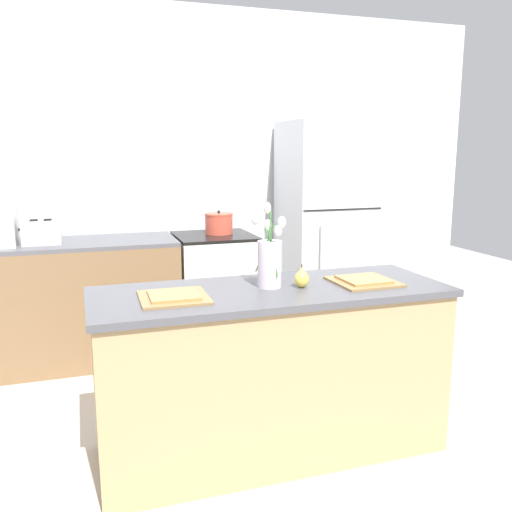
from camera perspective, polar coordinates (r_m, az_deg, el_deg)
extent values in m
plane|color=beige|center=(3.07, 1.55, -19.57)|extent=(10.00, 10.00, 0.00)
cube|color=silver|center=(4.58, -6.92, 8.28)|extent=(5.20, 0.08, 2.70)
cube|color=tan|center=(2.88, 1.59, -12.30)|extent=(1.76, 0.62, 0.85)
cube|color=#4C4C51|center=(2.73, 1.64, -3.78)|extent=(1.80, 0.66, 0.03)
cube|color=brown|center=(4.24, -19.77, -4.96)|extent=(1.68, 0.60, 0.89)
cube|color=#515156|center=(4.14, -20.18, 1.15)|extent=(1.68, 0.60, 0.03)
cube|color=silver|center=(4.35, -4.31, -3.88)|extent=(0.60, 0.60, 0.89)
cube|color=black|center=(4.26, -4.40, 2.09)|extent=(0.60, 0.60, 0.02)
cube|color=black|center=(4.08, -3.27, -5.38)|extent=(0.42, 0.01, 0.29)
cube|color=silver|center=(4.58, 7.24, 2.60)|extent=(0.68, 0.64, 1.80)
cube|color=black|center=(4.26, 9.17, 4.86)|extent=(0.67, 0.01, 0.01)
cylinder|color=#B2B5B7|center=(4.25, 6.84, -1.98)|extent=(0.02, 0.02, 0.78)
cylinder|color=silver|center=(2.73, 1.48, -0.86)|extent=(0.12, 0.12, 0.24)
cylinder|color=#3D8438|center=(2.73, 1.81, 0.57)|extent=(0.10, 0.02, 0.24)
ellipsoid|color=white|center=(2.73, 2.74, 3.52)|extent=(0.04, 0.04, 0.06)
cylinder|color=#3D8438|center=(2.74, 1.42, 0.47)|extent=(0.02, 0.10, 0.22)
ellipsoid|color=white|center=(2.76, 1.24, 3.29)|extent=(0.04, 0.04, 0.06)
cylinder|color=#3D8438|center=(2.73, 0.90, 0.81)|extent=(0.08, 0.09, 0.26)
ellipsoid|color=white|center=(2.74, -0.06, 3.98)|extent=(0.05, 0.05, 0.07)
cylinder|color=#3D8438|center=(2.70, 1.37, 1.28)|extent=(0.04, 0.04, 0.33)
ellipsoid|color=white|center=(2.65, 1.18, 5.07)|extent=(0.04, 0.04, 0.06)
cylinder|color=#3D8438|center=(2.70, 1.86, 0.11)|extent=(0.02, 0.08, 0.21)
ellipsoid|color=white|center=(2.64, 2.33, 2.62)|extent=(0.04, 0.04, 0.06)
ellipsoid|color=#E5CC4C|center=(2.75, 4.83, -2.46)|extent=(0.07, 0.07, 0.08)
cone|color=#E5CC4C|center=(2.74, 4.85, -1.49)|extent=(0.04, 0.04, 0.03)
cylinder|color=brown|center=(2.73, 4.85, -1.04)|extent=(0.01, 0.01, 0.02)
cube|color=olive|center=(2.57, -8.65, -4.33)|extent=(0.32, 0.32, 0.01)
cube|color=#A37A42|center=(2.57, -8.66, -4.07)|extent=(0.23, 0.23, 0.01)
cube|color=olive|center=(2.90, 11.26, -2.65)|extent=(0.32, 0.32, 0.01)
cube|color=#A37A42|center=(2.90, 11.27, -2.42)|extent=(0.23, 0.23, 0.01)
cube|color=#B7BABC|center=(4.08, -21.64, 2.34)|extent=(0.26, 0.18, 0.17)
cube|color=black|center=(4.08, -22.36, 3.48)|extent=(0.05, 0.11, 0.01)
cube|color=black|center=(4.07, -21.08, 3.56)|extent=(0.05, 0.11, 0.01)
cube|color=black|center=(4.09, -23.62, 2.57)|extent=(0.02, 0.02, 0.02)
cylinder|color=#CC4C38|center=(4.30, -3.92, 3.34)|extent=(0.22, 0.22, 0.15)
cylinder|color=#CC4C38|center=(4.29, -3.94, 4.42)|extent=(0.22, 0.22, 0.01)
sphere|color=black|center=(4.29, -3.94, 4.67)|extent=(0.02, 0.02, 0.02)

